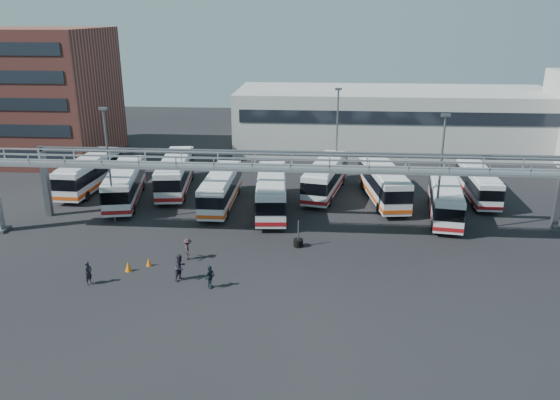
# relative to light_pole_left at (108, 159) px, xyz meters

# --- Properties ---
(ground) EXTENTS (140.00, 140.00, 0.00)m
(ground) POSITION_rel_light_pole_left_xyz_m (16.00, -8.00, -5.73)
(ground) COLOR black
(ground) RESTS_ON ground
(gantry) EXTENTS (51.40, 5.15, 7.10)m
(gantry) POSITION_rel_light_pole_left_xyz_m (16.00, -2.13, -0.22)
(gantry) COLOR #96999F
(gantry) RESTS_ON ground
(apartment_building) EXTENTS (18.00, 15.00, 16.00)m
(apartment_building) POSITION_rel_light_pole_left_xyz_m (-18.00, 22.00, 2.27)
(apartment_building) COLOR brown
(apartment_building) RESTS_ON ground
(warehouse) EXTENTS (42.00, 14.00, 8.00)m
(warehouse) POSITION_rel_light_pole_left_xyz_m (28.00, 30.00, -1.73)
(warehouse) COLOR #9E9E99
(warehouse) RESTS_ON ground
(light_pole_left) EXTENTS (0.70, 0.35, 10.21)m
(light_pole_left) POSITION_rel_light_pole_left_xyz_m (0.00, 0.00, 0.00)
(light_pole_left) COLOR #4C4F54
(light_pole_left) RESTS_ON ground
(light_pole_mid) EXTENTS (0.70, 0.35, 10.21)m
(light_pole_mid) POSITION_rel_light_pole_left_xyz_m (28.00, -1.00, 0.00)
(light_pole_mid) COLOR #4C4F54
(light_pole_mid) RESTS_ON ground
(light_pole_back) EXTENTS (0.70, 0.35, 10.21)m
(light_pole_back) POSITION_rel_light_pole_left_xyz_m (20.00, 14.00, 0.00)
(light_pole_back) COLOR #4C4F54
(light_pole_back) RESTS_ON ground
(bus_0) EXTENTS (3.05, 11.35, 3.42)m
(bus_0) POSITION_rel_light_pole_left_xyz_m (-5.78, 8.83, -3.84)
(bus_0) COLOR silver
(bus_0) RESTS_ON ground
(bus_1) EXTENTS (4.69, 11.57, 3.43)m
(bus_1) POSITION_rel_light_pole_left_xyz_m (-0.79, 5.33, -3.83)
(bus_1) COLOR silver
(bus_1) RESTS_ON ground
(bus_2) EXTENTS (4.06, 11.84, 3.52)m
(bus_2) POSITION_rel_light_pole_left_xyz_m (3.25, 9.23, -3.78)
(bus_2) COLOR silver
(bus_2) RESTS_ON ground
(bus_3) EXTENTS (2.49, 10.74, 3.26)m
(bus_3) POSITION_rel_light_pole_left_xyz_m (8.82, 4.76, -3.92)
(bus_3) COLOR silver
(bus_3) RESTS_ON ground
(bus_4) EXTENTS (3.52, 11.65, 3.49)m
(bus_4) POSITION_rel_light_pole_left_xyz_m (13.81, 3.71, -3.80)
(bus_4) COLOR silver
(bus_4) RESTS_ON ground
(bus_5) EXTENTS (4.85, 11.53, 3.41)m
(bus_5) POSITION_rel_light_pole_left_xyz_m (18.86, 9.26, -3.84)
(bus_5) COLOR silver
(bus_5) RESTS_ON ground
(bus_6) EXTENTS (4.21, 11.80, 3.51)m
(bus_6) POSITION_rel_light_pole_left_xyz_m (24.49, 7.51, -3.79)
(bus_6) COLOR silver
(bus_6) RESTS_ON ground
(bus_7) EXTENTS (3.96, 10.97, 3.26)m
(bus_7) POSITION_rel_light_pole_left_xyz_m (29.65, 3.33, -3.93)
(bus_7) COLOR silver
(bus_7) RESTS_ON ground
(bus_8) EXTENTS (2.50, 10.11, 3.06)m
(bus_8) POSITION_rel_light_pole_left_xyz_m (33.98, 8.81, -4.04)
(bus_8) COLOR silver
(bus_8) RESTS_ON ground
(pedestrian_a) EXTENTS (0.56, 0.70, 1.69)m
(pedestrian_a) POSITION_rel_light_pole_left_xyz_m (2.62, -11.84, -4.88)
(pedestrian_a) COLOR black
(pedestrian_a) RESTS_ON ground
(pedestrian_b) EXTENTS (1.08, 1.17, 1.93)m
(pedestrian_b) POSITION_rel_light_pole_left_xyz_m (8.75, -10.75, -4.76)
(pedestrian_b) COLOR #25202C
(pedestrian_b) RESTS_ON ground
(pedestrian_c) EXTENTS (0.91, 1.22, 1.68)m
(pedestrian_c) POSITION_rel_light_pole_left_xyz_m (8.47, -7.39, -4.89)
(pedestrian_c) COLOR #312024
(pedestrian_c) RESTS_ON ground
(pedestrian_d) EXTENTS (0.76, 1.03, 1.63)m
(pedestrian_d) POSITION_rel_light_pole_left_xyz_m (11.02, -11.74, -4.91)
(pedestrian_d) COLOR #19242E
(pedestrian_d) RESTS_ON ground
(cone_left) EXTENTS (0.49, 0.49, 0.74)m
(cone_left) POSITION_rel_light_pole_left_xyz_m (4.62, -9.70, -5.36)
(cone_left) COLOR orange
(cone_left) RESTS_ON ground
(cone_right) EXTENTS (0.49, 0.49, 0.62)m
(cone_right) POSITION_rel_light_pole_left_xyz_m (5.84, -8.73, -5.42)
(cone_right) COLOR orange
(cone_right) RESTS_ON ground
(tire_stack) EXTENTS (0.77, 0.77, 2.21)m
(tire_stack) POSITION_rel_light_pole_left_xyz_m (16.67, -4.37, -5.35)
(tire_stack) COLOR black
(tire_stack) RESTS_ON ground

